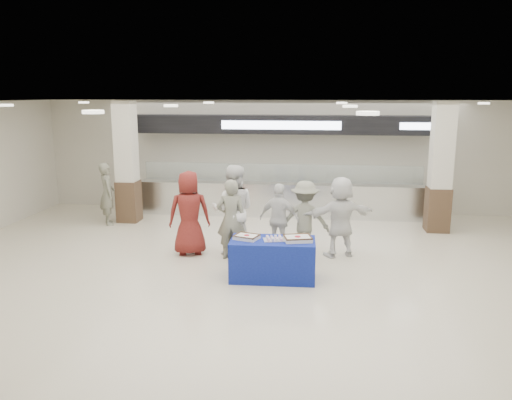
# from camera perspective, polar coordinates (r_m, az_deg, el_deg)

# --- Properties ---
(ground) EXTENTS (14.00, 14.00, 0.00)m
(ground) POSITION_cam_1_polar(r_m,az_deg,el_deg) (9.07, 0.27, -9.76)
(ground) COLOR beige
(ground) RESTS_ON ground
(serving_line) EXTENTS (8.70, 0.85, 2.80)m
(serving_line) POSITION_cam_1_polar(r_m,az_deg,el_deg) (13.97, 2.89, 2.91)
(serving_line) COLOR silver
(serving_line) RESTS_ON ground
(column_left) EXTENTS (0.55, 0.55, 3.20)m
(column_left) POSITION_cam_1_polar(r_m,az_deg,el_deg) (13.64, -14.53, 3.90)
(column_left) COLOR #3D2A1B
(column_left) RESTS_ON ground
(column_right) EXTENTS (0.55, 0.55, 3.20)m
(column_right) POSITION_cam_1_polar(r_m,az_deg,el_deg) (13.05, 20.32, 3.18)
(column_right) COLOR #3D2A1B
(column_right) RESTS_ON ground
(display_table) EXTENTS (1.57, 0.83, 0.75)m
(display_table) POSITION_cam_1_polar(r_m,az_deg,el_deg) (9.27, 1.92, -6.79)
(display_table) COLOR navy
(display_table) RESTS_ON ground
(sheet_cake_left) EXTENTS (0.50, 0.44, 0.09)m
(sheet_cake_left) POSITION_cam_1_polar(r_m,az_deg,el_deg) (9.20, -1.07, -4.20)
(sheet_cake_left) COLOR silver
(sheet_cake_left) RESTS_ON display_table
(sheet_cake_right) EXTENTS (0.56, 0.48, 0.10)m
(sheet_cake_right) POSITION_cam_1_polar(r_m,az_deg,el_deg) (9.11, 4.78, -4.37)
(sheet_cake_right) COLOR silver
(sheet_cake_right) RESTS_ON display_table
(cupcake_tray) EXTENTS (0.44, 0.37, 0.06)m
(cupcake_tray) POSITION_cam_1_polar(r_m,az_deg,el_deg) (9.13, 2.09, -4.43)
(cupcake_tray) COLOR silver
(cupcake_tray) RESTS_ON display_table
(civilian_maroon) EXTENTS (0.99, 0.77, 1.80)m
(civilian_maroon) POSITION_cam_1_polar(r_m,az_deg,el_deg) (10.63, -7.63, -1.48)
(civilian_maroon) COLOR maroon
(civilian_maroon) RESTS_ON ground
(soldier_a) EXTENTS (0.64, 0.45, 1.68)m
(soldier_a) POSITION_cam_1_polar(r_m,az_deg,el_deg) (10.28, -2.86, -2.22)
(soldier_a) COLOR slate
(soldier_a) RESTS_ON ground
(chef_tall) EXTENTS (0.98, 0.79, 1.93)m
(chef_tall) POSITION_cam_1_polar(r_m,az_deg,el_deg) (10.51, -2.63, -1.18)
(chef_tall) COLOR white
(chef_tall) RESTS_ON ground
(chef_short) EXTENTS (0.97, 0.62, 1.53)m
(chef_short) POSITION_cam_1_polar(r_m,az_deg,el_deg) (10.59, 2.69, -2.20)
(chef_short) COLOR white
(chef_short) RESTS_ON ground
(soldier_b) EXTENTS (1.05, 0.62, 1.59)m
(soldier_b) POSITION_cam_1_polar(r_m,az_deg,el_deg) (10.57, 5.59, -2.09)
(soldier_b) COLOR slate
(soldier_b) RESTS_ON ground
(civilian_white) EXTENTS (1.66, 1.04, 1.71)m
(civilian_white) POSITION_cam_1_polar(r_m,az_deg,el_deg) (10.57, 9.61, -1.89)
(civilian_white) COLOR white
(civilian_white) RESTS_ON ground
(soldier_bg) EXTENTS (0.64, 0.71, 1.63)m
(soldier_bg) POSITION_cam_1_polar(r_m,az_deg,el_deg) (13.58, -16.64, 0.69)
(soldier_bg) COLOR slate
(soldier_bg) RESTS_ON ground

